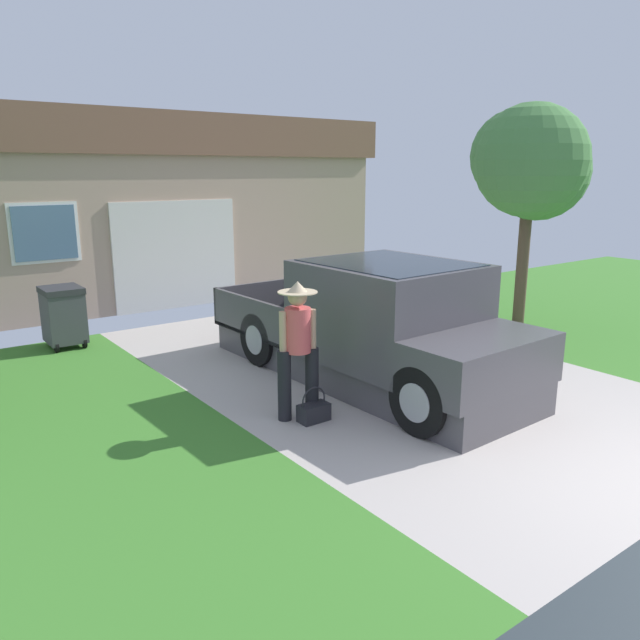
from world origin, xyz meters
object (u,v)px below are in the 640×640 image
object	(u,v)px
front_yard_tree	(530,163)
wheeled_trash_bin	(63,314)
handbag	(314,411)
pickup_truck	(382,329)
house_with_garage	(128,205)
person_with_hat	(298,344)

from	to	relation	value
front_yard_tree	wheeled_trash_bin	bearing A→B (deg)	153.91
handbag	front_yard_tree	bearing A→B (deg)	13.78
pickup_truck	handbag	world-z (taller)	pickup_truck
pickup_truck	front_yard_tree	bearing A→B (deg)	-169.86
handbag	house_with_garage	world-z (taller)	house_with_garage
handbag	wheeled_trash_bin	bearing A→B (deg)	106.42
handbag	front_yard_tree	xyz separation A→B (m)	(5.84, 1.43, 2.87)
house_with_garage	front_yard_tree	size ratio (longest dim) A/B	2.70
wheeled_trash_bin	pickup_truck	bearing A→B (deg)	-56.32
person_with_hat	front_yard_tree	size ratio (longest dim) A/B	0.41
pickup_truck	handbag	bearing A→B (deg)	17.10
person_with_hat	house_with_garage	xyz separation A→B (m)	(1.39, 9.26, 1.13)
front_yard_tree	pickup_truck	bearing A→B (deg)	-168.08
handbag	wheeled_trash_bin	distance (m)	5.24
house_with_garage	pickup_truck	bearing A→B (deg)	-88.63
house_with_garage	person_with_hat	bearing A→B (deg)	-98.53
person_with_hat	house_with_garage	distance (m)	9.43
house_with_garage	front_yard_tree	xyz separation A→B (m)	(4.53, -8.02, 0.94)
person_with_hat	house_with_garage	world-z (taller)	house_with_garage
wheeled_trash_bin	handbag	bearing A→B (deg)	-73.58
pickup_truck	handbag	xyz separation A→B (m)	(-1.52, -0.52, -0.65)
pickup_truck	house_with_garage	bearing A→B (deg)	-90.40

